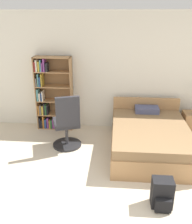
# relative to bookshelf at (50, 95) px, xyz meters

# --- Properties ---
(wall_back) EXTENTS (9.00, 0.06, 2.60)m
(wall_back) POSITION_rel_bookshelf_xyz_m (1.66, 0.19, 0.50)
(wall_back) COLOR silver
(wall_back) RESTS_ON ground_plane
(bookshelf) EXTENTS (0.81, 0.30, 1.66)m
(bookshelf) POSITION_rel_bookshelf_xyz_m (0.00, 0.00, 0.00)
(bookshelf) COLOR #AD7F51
(bookshelf) RESTS_ON ground_plane
(bed) EXTENTS (1.45, 1.99, 0.79)m
(bed) POSITION_rel_bookshelf_xyz_m (2.16, -0.89, -0.52)
(bed) COLOR #AD7F51
(bed) RESTS_ON ground_plane
(office_chair) EXTENTS (0.62, 0.68, 1.13)m
(office_chair) POSITION_rel_bookshelf_xyz_m (0.55, -0.94, -0.29)
(office_chair) COLOR #232326
(office_chair) RESTS_ON ground_plane
(nightstand) EXTENTS (0.42, 0.41, 0.52)m
(nightstand) POSITION_rel_bookshelf_xyz_m (3.18, -0.14, -0.54)
(nightstand) COLOR #AD7F51
(nightstand) RESTS_ON ground_plane
(backpack_black) EXTENTS (0.29, 0.29, 0.42)m
(backpack_black) POSITION_rel_bookshelf_xyz_m (2.16, -2.45, -0.60)
(backpack_black) COLOR black
(backpack_black) RESTS_ON ground_plane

